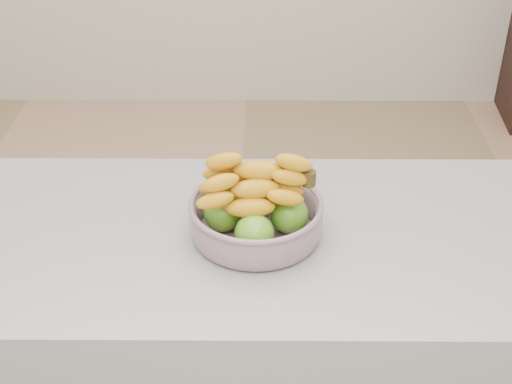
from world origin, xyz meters
TOP-DOWN VIEW (x-y plane):
  - ground at (0.00, 0.00)m, footprint 4.00×4.00m
  - fruit_bowl at (0.07, -0.51)m, footprint 0.27×0.27m

SIDE VIEW (x-z plane):
  - ground at x=0.00m, z-range 0.00..0.00m
  - fruit_bowl at x=0.07m, z-range 0.87..1.04m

